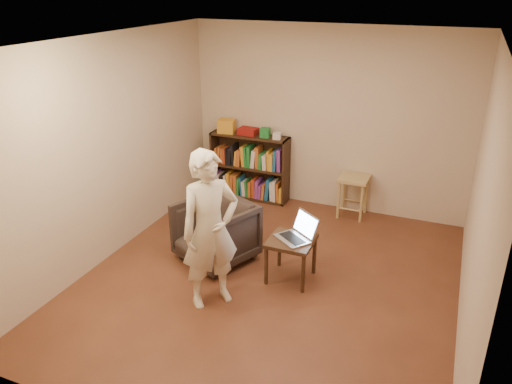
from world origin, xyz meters
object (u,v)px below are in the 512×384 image
at_px(armchair, 216,232).
at_px(laptop, 297,233).
at_px(bookshelf, 250,170).
at_px(side_table, 291,246).
at_px(stool, 353,185).
at_px(person, 210,230).

bearing_deg(armchair, laptop, 23.53).
relative_size(bookshelf, side_table, 2.40).
bearing_deg(bookshelf, armchair, -79.09).
distance_m(bookshelf, stool, 1.61).
bearing_deg(armchair, stool, 79.58).
bearing_deg(bookshelf, stool, -2.28).
bearing_deg(bookshelf, laptop, -54.00).
distance_m(armchair, side_table, 0.96).
bearing_deg(stool, laptop, -97.02).
xyz_separation_m(stool, side_table, (-0.28, -1.88, -0.06)).
distance_m(stool, side_table, 1.90).
bearing_deg(stool, side_table, -98.38).
height_order(stool, person, person).
relative_size(bookshelf, laptop, 2.34).
height_order(stool, side_table, stool).
xyz_separation_m(armchair, laptop, (1.01, -0.00, 0.19)).
bearing_deg(person, armchair, 64.11).
xyz_separation_m(stool, person, (-0.90, -2.60, 0.36)).
bearing_deg(side_table, stool, 81.62).
bearing_deg(person, laptop, -1.46).
distance_m(bookshelf, person, 2.78).
bearing_deg(armchair, side_table, 20.71).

